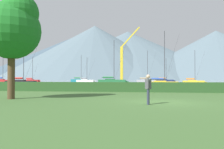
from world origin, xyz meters
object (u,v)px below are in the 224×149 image
(sailboat_slip_1, at_px, (194,82))
(sailboat_slip_9, at_px, (162,83))
(sailboat_slip_7, at_px, (165,81))
(sailboat_slip_3, at_px, (1,81))
(park_tree, at_px, (13,27))
(sailboat_slip_2, at_px, (112,81))
(sailboat_slip_4, at_px, (146,81))
(sailboat_slip_8, at_px, (80,80))
(sailboat_slip_11, at_px, (31,81))
(dock_crane, at_px, (123,67))
(sailboat_slip_5, at_px, (22,82))
(sailboat_slip_6, at_px, (86,81))
(person_seated_viewer, at_px, (148,87))

(sailboat_slip_1, height_order, sailboat_slip_9, sailboat_slip_9)
(sailboat_slip_7, bearing_deg, sailboat_slip_3, -150.19)
(sailboat_slip_3, height_order, park_tree, sailboat_slip_3)
(sailboat_slip_2, relative_size, sailboat_slip_4, 1.04)
(sailboat_slip_3, bearing_deg, park_tree, -65.11)
(sailboat_slip_3, bearing_deg, sailboat_slip_9, -36.02)
(sailboat_slip_8, height_order, sailboat_slip_11, sailboat_slip_8)
(sailboat_slip_4, height_order, sailboat_slip_11, sailboat_slip_4)
(sailboat_slip_3, distance_m, sailboat_slip_4, 48.29)
(dock_crane, bearing_deg, sailboat_slip_5, -127.64)
(sailboat_slip_5, distance_m, sailboat_slip_6, 36.42)
(sailboat_slip_5, height_order, sailboat_slip_7, sailboat_slip_7)
(sailboat_slip_3, distance_m, person_seated_viewer, 71.52)
(sailboat_slip_5, bearing_deg, sailboat_slip_11, 108.45)
(sailboat_slip_3, height_order, dock_crane, dock_crane)
(sailboat_slip_6, relative_size, sailboat_slip_11, 0.90)
(park_tree, bearing_deg, sailboat_slip_9, 68.59)
(sailboat_slip_6, xyz_separation_m, sailboat_slip_11, (-24.03, 4.50, 0.01))
(person_seated_viewer, distance_m, dock_crane, 59.71)
(sailboat_slip_2, height_order, person_seated_viewer, sailboat_slip_2)
(sailboat_slip_3, height_order, sailboat_slip_6, sailboat_slip_3)
(sailboat_slip_2, height_order, dock_crane, dock_crane)
(sailboat_slip_7, bearing_deg, sailboat_slip_9, -92.22)
(sailboat_slip_3, xyz_separation_m, sailboat_slip_5, (18.87, -19.91, -0.08))
(sailboat_slip_1, height_order, sailboat_slip_5, sailboat_slip_1)
(sailboat_slip_2, relative_size, sailboat_slip_5, 1.40)
(sailboat_slip_9, relative_size, dock_crane, 0.59)
(sailboat_slip_5, distance_m, sailboat_slip_8, 53.63)
(sailboat_slip_8, xyz_separation_m, person_seated_viewer, (31.62, -87.63, 0.24))
(sailboat_slip_11, bearing_deg, sailboat_slip_3, -90.08)
(sailboat_slip_7, distance_m, sailboat_slip_9, 51.44)
(park_tree, bearing_deg, sailboat_slip_4, 83.94)
(dock_crane, bearing_deg, sailboat_slip_6, 142.84)
(dock_crane, bearing_deg, sailboat_slip_9, -68.60)
(sailboat_slip_2, distance_m, sailboat_slip_6, 23.67)
(sailboat_slip_2, relative_size, sailboat_slip_8, 1.00)
(sailboat_slip_1, xyz_separation_m, sailboat_slip_2, (-22.43, -5.58, 0.16))
(sailboat_slip_3, xyz_separation_m, park_tree, (37.47, -52.12, 4.37))
(sailboat_slip_4, relative_size, sailboat_slip_6, 1.25)
(sailboat_slip_9, relative_size, person_seated_viewer, 6.20)
(sailboat_slip_6, relative_size, dock_crane, 0.53)
(sailboat_slip_3, relative_size, sailboat_slip_7, 1.10)
(person_seated_viewer, distance_m, park_tree, 10.41)
(sailboat_slip_1, height_order, sailboat_slip_7, sailboat_slip_7)
(sailboat_slip_8, xyz_separation_m, dock_crane, (22.74, -28.73, 4.46))
(sailboat_slip_7, bearing_deg, sailboat_slip_5, -123.25)
(park_tree, relative_size, dock_crane, 0.42)
(sailboat_slip_7, height_order, sailboat_slip_11, sailboat_slip_11)
(person_seated_viewer, xyz_separation_m, dock_crane, (-8.88, 58.90, 4.22))
(sailboat_slip_6, relative_size, sailboat_slip_9, 0.90)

